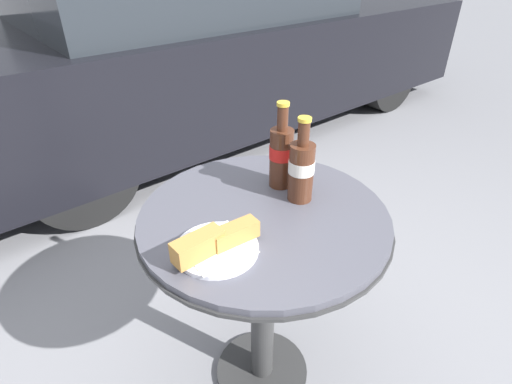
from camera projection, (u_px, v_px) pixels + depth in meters
name	position (u px, v px, depth m)	size (l,w,h in m)	color
ground_plane	(262.00, 371.00, 1.48)	(30.00, 30.00, 0.00)	gray
bistro_table	(263.00, 256.00, 1.18)	(0.70, 0.70, 0.72)	#333333
cola_bottle_left	(301.00, 169.00, 1.10)	(0.07, 0.07, 0.25)	#4C2819
cola_bottle_right	(281.00, 154.00, 1.17)	(0.07, 0.07, 0.26)	#4C2819
lunch_plate_near	(215.00, 245.00, 0.94)	(0.22, 0.20, 0.07)	white
parked_car	(207.00, 49.00, 3.20)	(4.50, 1.75, 1.28)	black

